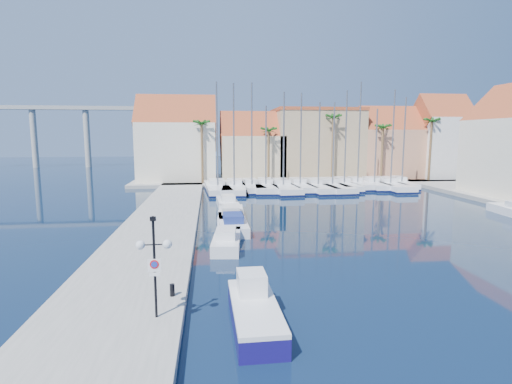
{
  "coord_description": "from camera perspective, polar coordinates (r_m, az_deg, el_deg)",
  "views": [
    {
      "loc": [
        -4.82,
        -18.13,
        7.64
      ],
      "look_at": [
        -1.11,
        14.15,
        3.0
      ],
      "focal_mm": 28.0,
      "sensor_mm": 36.0,
      "label": 1
    }
  ],
  "objects": [
    {
      "name": "building_2",
      "position": [
        68.5,
        8.59,
        6.88
      ],
      "size": [
        14.2,
        10.2,
        11.5
      ],
      "color": "tan",
      "rests_on": "shore_north"
    },
    {
      "name": "quay_west",
      "position": [
        32.75,
        -13.77,
        -5.15
      ],
      "size": [
        6.0,
        77.0,
        0.5
      ],
      "primitive_type": "cube",
      "color": "gray",
      "rests_on": "ground"
    },
    {
      "name": "building_0",
      "position": [
        65.35,
        -11.18,
        7.0
      ],
      "size": [
        12.3,
        9.0,
        13.5
      ],
      "color": "#ECE3C6",
      "rests_on": "shore_north"
    },
    {
      "name": "sailboat_0",
      "position": [
        54.24,
        -5.54,
        0.62
      ],
      "size": [
        3.8,
        11.66,
        14.48
      ],
      "rotation": [
        0.0,
        0.0,
        0.07
      ],
      "color": "white",
      "rests_on": "ground"
    },
    {
      "name": "palm_2",
      "position": [
        63.05,
        11.0,
        10.14
      ],
      "size": [
        2.6,
        2.6,
        11.15
      ],
      "color": "brown",
      "rests_on": "shore_north"
    },
    {
      "name": "sailboat_10",
      "position": [
        59.82,
        16.36,
        1.02
      ],
      "size": [
        2.49,
        9.07,
        11.27
      ],
      "rotation": [
        0.0,
        0.0,
        -0.01
      ],
      "color": "white",
      "rests_on": "ground"
    },
    {
      "name": "sailboat_11",
      "position": [
        60.03,
        18.4,
        0.96
      ],
      "size": [
        3.04,
        11.33,
        13.82
      ],
      "rotation": [
        0.0,
        0.0,
        -0.0
      ],
      "color": "white",
      "rests_on": "ground"
    },
    {
      "name": "sailboat_1",
      "position": [
        54.24,
        -3.11,
        0.64
      ],
      "size": [
        3.97,
        11.87,
        14.31
      ],
      "rotation": [
        0.0,
        0.0,
        -0.08
      ],
      "color": "white",
      "rests_on": "ground"
    },
    {
      "name": "palm_3",
      "position": [
        65.85,
        17.69,
        8.59
      ],
      "size": [
        2.6,
        2.6,
        9.65
      ],
      "color": "brown",
      "rests_on": "shore_north"
    },
    {
      "name": "lamp_post",
      "position": [
        16.09,
        -14.35,
        -8.26
      ],
      "size": [
        1.38,
        0.37,
        4.07
      ],
      "rotation": [
        0.0,
        0.0,
        0.01
      ],
      "color": "black",
      "rests_on": "quay_west"
    },
    {
      "name": "palm_1",
      "position": [
        60.77,
        1.81,
        8.59
      ],
      "size": [
        2.6,
        2.6,
        9.15
      ],
      "color": "brown",
      "rests_on": "shore_north"
    },
    {
      "name": "motorboat_west_0",
      "position": [
        27.64,
        -4.2,
        -6.85
      ],
      "size": [
        2.32,
        5.73,
        1.4
      ],
      "rotation": [
        0.0,
        0.0,
        -0.1
      ],
      "color": "white",
      "rests_on": "ground"
    },
    {
      "name": "shore_north",
      "position": [
        68.17,
        6.05,
        1.86
      ],
      "size": [
        54.0,
        16.0,
        0.5
      ],
      "primitive_type": "cube",
      "color": "gray",
      "rests_on": "ground"
    },
    {
      "name": "building_3",
      "position": [
        71.65,
        18.16,
        6.3
      ],
      "size": [
        10.3,
        8.0,
        12.0
      ],
      "color": "tan",
      "rests_on": "shore_north"
    },
    {
      "name": "palm_4",
      "position": [
        69.51,
        23.83,
        9.02
      ],
      "size": [
        2.6,
        2.6,
        10.65
      ],
      "color": "brown",
      "rests_on": "shore_north"
    },
    {
      "name": "sailboat_4",
      "position": [
        54.74,
        3.76,
        0.69
      ],
      "size": [
        3.62,
        11.79,
        13.26
      ],
      "rotation": [
        0.0,
        0.0,
        0.05
      ],
      "color": "white",
      "rests_on": "ground"
    },
    {
      "name": "viaduct",
      "position": [
        105.86,
        -25.75,
        8.75
      ],
      "size": [
        48.0,
        2.2,
        14.45
      ],
      "color": "#9E9E99",
      "rests_on": "ground"
    },
    {
      "name": "sailboat_6",
      "position": [
        55.87,
        8.65,
        0.76
      ],
      "size": [
        3.56,
        11.41,
        12.0
      ],
      "rotation": [
        0.0,
        0.0,
        0.05
      ],
      "color": "white",
      "rests_on": "ground"
    },
    {
      "name": "motorboat_west_3",
      "position": [
        42.64,
        -4.11,
        -1.52
      ],
      "size": [
        2.3,
        6.38,
        1.4
      ],
      "rotation": [
        0.0,
        0.0,
        0.05
      ],
      "color": "white",
      "rests_on": "ground"
    },
    {
      "name": "sailboat_8",
      "position": [
        58.17,
        12.31,
        0.99
      ],
      "size": [
        2.67,
        10.03,
        13.71
      ],
      "rotation": [
        0.0,
        0.0,
        -0.0
      ],
      "color": "white",
      "rests_on": "ground"
    },
    {
      "name": "sailboat_3",
      "position": [
        55.31,
        1.37,
        0.77
      ],
      "size": [
        3.91,
        11.39,
        11.51
      ],
      "rotation": [
        0.0,
        0.0,
        -0.09
      ],
      "color": "white",
      "rests_on": "ground"
    },
    {
      "name": "sailboat_5",
      "position": [
        56.01,
        6.17,
        0.85
      ],
      "size": [
        3.02,
        10.2,
        13.24
      ],
      "rotation": [
        0.0,
        0.0,
        0.03
      ],
      "color": "white",
      "rests_on": "ground"
    },
    {
      "name": "building_4",
      "position": [
        74.96,
        24.83,
        6.87
      ],
      "size": [
        8.3,
        8.0,
        14.0
      ],
      "color": "silver",
      "rests_on": "shore_north"
    },
    {
      "name": "motorboat_west_2",
      "position": [
        36.33,
        -3.61,
        -3.21
      ],
      "size": [
        2.61,
        7.15,
        1.4
      ],
      "rotation": [
        0.0,
        0.0,
        -0.05
      ],
      "color": "white",
      "rests_on": "ground"
    },
    {
      "name": "sailboat_12",
      "position": [
        62.02,
        19.93,
        1.14
      ],
      "size": [
        2.94,
        8.77,
        12.96
      ],
      "rotation": [
        0.0,
        0.0,
        -0.08
      ],
      "color": "white",
      "rests_on": "ground"
    },
    {
      "name": "sailboat_7",
      "position": [
        56.56,
        10.6,
        0.8
      ],
      "size": [
        3.94,
        11.83,
        11.98
      ],
      "rotation": [
        0.0,
        0.0,
        0.08
      ],
      "color": "white",
      "rests_on": "ground"
    },
    {
      "name": "sailboat_9",
      "position": [
        59.25,
        14.15,
        1.13
      ],
      "size": [
        2.25,
        8.16,
        14.95
      ],
      "rotation": [
        0.0,
        0.0,
        0.01
      ],
      "color": "white",
      "rests_on": "ground"
    },
    {
      "name": "palm_0",
      "position": [
        60.16,
        -7.78,
        9.43
      ],
      "size": [
        2.6,
        2.6,
        10.15
      ],
      "color": "brown",
      "rests_on": "shore_north"
    },
    {
      "name": "building_1",
      "position": [
        65.53,
        -0.57,
        6.08
      ],
      "size": [
        10.3,
        8.0,
        11.0
      ],
      "color": "#CCB590",
      "rests_on": "shore_north"
    },
    {
      "name": "bollard",
      "position": [
        18.75,
        -11.88,
        -13.54
      ],
      "size": [
        0.22,
        0.22,
        0.55
      ],
      "primitive_type": "cylinder",
      "color": "black",
      "rests_on": "quay_west"
    },
    {
      "name": "motorboat_west_1",
      "position": [
        32.71,
        -3.35,
        -4.48
      ],
      "size": [
        2.24,
        6.88,
        1.4
      ],
      "rotation": [
        0.0,
        0.0,
        0.01
      ],
      "color": "white",
      "rests_on": "ground"
    },
    {
      "name": "sailboat_2",
      "position": [
        55.02,
        -0.7,
        0.8
      ],
      "size": [
        3.29,
        9.63,
        14.51
      ],
      "rotation": [
        0.0,
        0.0,
        0.08
      ],
      "color": "white",
      "rests_on": "ground"
    },
    {
      "name": "fishing_boat",
      "position": [
        16.84,
        -0.24,
        -16.48
      ],
      "size": [
        1.9,
        5.44,
        1.89
      ],
      "rotation": [
        0.0,
        0.0,
        0.02
      ],
      "color": "#17105D",
      "rests_on": "ground"
    },
    {
      "name": "ground",
      "position": [
        20.26,
        7.95,
        -14.12
      ],
      "size": [
        260.0,
        260.0,
        0.0
      ],
      "primitive_type": "plane",
      "color": "#081D32",
      "rests_on": "ground"
    }
  ]
}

